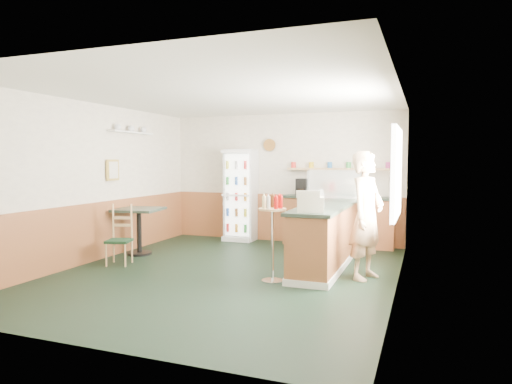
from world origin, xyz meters
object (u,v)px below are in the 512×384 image
at_px(display_case, 336,186).
at_px(cafe_chair, 122,233).
at_px(drinks_fridge, 240,195).
at_px(cash_register, 311,204).
at_px(shopkeeper, 367,215).
at_px(condiment_stand, 272,225).
at_px(cafe_table, 139,222).

relative_size(display_case, cafe_chair, 0.95).
height_order(drinks_fridge, cash_register, drinks_fridge).
xyz_separation_m(drinks_fridge, display_case, (2.24, -1.02, 0.30)).
bearing_deg(shopkeeper, display_case, 47.83).
height_order(display_case, condiment_stand, display_case).
relative_size(cash_register, cafe_table, 0.43).
relative_size(shopkeeper, condiment_stand, 1.52).
distance_m(cash_register, shopkeeper, 0.88).
xyz_separation_m(cash_register, cafe_chair, (-3.23, 0.07, -0.59)).
xyz_separation_m(drinks_fridge, condiment_stand, (1.72, -2.97, -0.17)).
bearing_deg(cafe_chair, condiment_stand, -20.27).
relative_size(display_case, shopkeeper, 0.51).
distance_m(display_case, cash_register, 1.84).
distance_m(cash_register, cafe_chair, 3.29).
bearing_deg(display_case, shopkeeper, -62.10).
height_order(drinks_fridge, display_case, drinks_fridge).
bearing_deg(drinks_fridge, display_case, -24.40).
relative_size(drinks_fridge, cafe_table, 2.24).
height_order(cash_register, cafe_chair, cash_register).
xyz_separation_m(shopkeeper, cafe_table, (-4.10, 0.29, -0.33)).
distance_m(condiment_stand, cafe_chair, 2.73).
relative_size(shopkeeper, cafe_chair, 1.87).
bearing_deg(cafe_chair, drinks_fridge, 54.19).
relative_size(cash_register, condiment_stand, 0.31).
relative_size(drinks_fridge, condiment_stand, 1.60).
relative_size(drinks_fridge, cafe_chair, 1.97).
bearing_deg(condiment_stand, cash_register, 12.96).
xyz_separation_m(display_case, condiment_stand, (-0.53, -1.95, -0.47)).
height_order(condiment_stand, cafe_table, condiment_stand).
distance_m(condiment_stand, cafe_table, 3.03).
height_order(drinks_fridge, condiment_stand, drinks_fridge).
relative_size(cafe_table, cafe_chair, 0.88).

